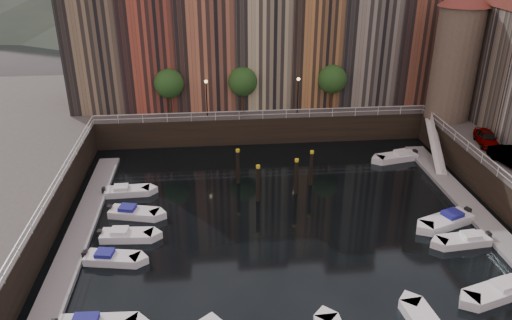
{
  "coord_description": "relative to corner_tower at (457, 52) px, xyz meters",
  "views": [
    {
      "loc": [
        -5.57,
        -34.82,
        21.84
      ],
      "look_at": [
        -1.88,
        4.0,
        3.69
      ],
      "focal_mm": 35.0,
      "sensor_mm": 36.0,
      "label": 1
    }
  ],
  "objects": [
    {
      "name": "ground",
      "position": [
        -20.0,
        -14.5,
        -10.19
      ],
      "size": [
        200.0,
        200.0,
        0.0
      ],
      "primitive_type": "plane",
      "color": "black",
      "rests_on": "ground"
    },
    {
      "name": "quay_far",
      "position": [
        -20.0,
        11.5,
        -8.69
      ],
      "size": [
        80.0,
        20.0,
        3.0
      ],
      "primitive_type": "cube",
      "color": "black",
      "rests_on": "ground"
    },
    {
      "name": "dock_left",
      "position": [
        -36.2,
        -15.5,
        -10.02
      ],
      "size": [
        2.0,
        28.0,
        0.35
      ],
      "primitive_type": "cube",
      "color": "gray",
      "rests_on": "ground"
    },
    {
      "name": "dock_right",
      "position": [
        -3.8,
        -15.5,
        -10.02
      ],
      "size": [
        2.0,
        28.0,
        0.35
      ],
      "primitive_type": "cube",
      "color": "gray",
      "rests_on": "ground"
    },
    {
      "name": "far_terrace",
      "position": [
        -16.69,
        9.0,
        0.76
      ],
      "size": [
        48.7,
        10.3,
        17.5
      ],
      "color": "#7B684E",
      "rests_on": "quay_far"
    },
    {
      "name": "corner_tower",
      "position": [
        0.0,
        0.0,
        0.0
      ],
      "size": [
        5.2,
        5.2,
        13.8
      ],
      "color": "#6B5B4C",
      "rests_on": "quay_right"
    },
    {
      "name": "promenade_trees",
      "position": [
        -21.33,
        3.7,
        -3.61
      ],
      "size": [
        21.2,
        3.2,
        5.2
      ],
      "color": "black",
      "rests_on": "quay_far"
    },
    {
      "name": "street_lamps",
      "position": [
        -21.0,
        2.7,
        -4.3
      ],
      "size": [
        10.36,
        0.36,
        4.18
      ],
      "color": "black",
      "rests_on": "quay_far"
    },
    {
      "name": "railings",
      "position": [
        -20.0,
        -9.62,
        -6.41
      ],
      "size": [
        36.08,
        34.04,
        0.52
      ],
      "color": "white",
      "rests_on": "ground"
    },
    {
      "name": "gangway",
      "position": [
        -2.9,
        -4.5,
        -8.28
      ],
      "size": [
        2.78,
        8.32,
        3.73
      ],
      "color": "white",
      "rests_on": "ground"
    },
    {
      "name": "mooring_pilings",
      "position": [
        -19.97,
        -9.36,
        -8.54
      ],
      "size": [
        7.08,
        3.92,
        3.78
      ],
      "color": "black",
      "rests_on": "ground"
    },
    {
      "name": "boat_left_1",
      "position": [
        -33.17,
        -18.96,
        -9.88
      ],
      "size": [
        4.21,
        2.16,
        0.94
      ],
      "rotation": [
        0.0,
        0.0,
        -0.18
      ],
      "color": "silver",
      "rests_on": "ground"
    },
    {
      "name": "boat_left_2",
      "position": [
        -32.53,
        -16.08,
        -9.87
      ],
      "size": [
        4.26,
        1.8,
        0.97
      ],
      "rotation": [
        0.0,
        0.0,
        -0.07
      ],
      "color": "silver",
      "rests_on": "ground"
    },
    {
      "name": "boat_left_3",
      "position": [
        -32.4,
        -12.71,
        -9.86
      ],
      "size": [
        4.43,
        2.49,
        0.99
      ],
      "rotation": [
        0.0,
        0.0,
        -0.24
      ],
      "color": "silver",
      "rests_on": "ground"
    },
    {
      "name": "boat_left_4",
      "position": [
        -33.49,
        -8.82,
        -9.87
      ],
      "size": [
        4.2,
        1.66,
        0.96
      ],
      "rotation": [
        0.0,
        0.0,
        0.04
      ],
      "color": "silver",
      "rests_on": "ground"
    },
    {
      "name": "boat_right_0",
      "position": [
        -7.47,
        -25.12,
        -9.84
      ],
      "size": [
        4.74,
        2.87,
        1.06
      ],
      "rotation": [
        0.0,
        0.0,
        3.44
      ],
      "color": "silver",
      "rests_on": "ground"
    },
    {
      "name": "boat_right_1",
      "position": [
        -6.77,
        -19.2,
        -9.87
      ],
      "size": [
        4.26,
        1.89,
        0.96
      ],
      "rotation": [
        0.0,
        0.0,
        3.24
      ],
      "color": "silver",
      "rests_on": "ground"
    },
    {
      "name": "boat_right_2",
      "position": [
        -6.88,
        -16.42,
        -9.82
      ],
      "size": [
        4.9,
        3.31,
        1.11
      ],
      "rotation": [
        0.0,
        0.0,
        3.52
      ],
      "color": "silver",
      "rests_on": "ground"
    },
    {
      "name": "boat_right_4",
      "position": [
        -6.54,
        -3.96,
        -9.85
      ],
      "size": [
        4.59,
        2.5,
        1.03
      ],
      "rotation": [
        0.0,
        0.0,
        3.36
      ],
      "color": "silver",
      "rests_on": "ground"
    },
    {
      "name": "car_a",
      "position": [
        0.39,
        -7.78,
        -6.51
      ],
      "size": [
        2.44,
        4.28,
        1.37
      ],
      "primitive_type": "imported",
      "rotation": [
        0.0,
        0.0,
        -0.21
      ],
      "color": "gray",
      "rests_on": "quay_right"
    },
    {
      "name": "car_b",
      "position": [
        0.23,
        -12.48,
        -6.46
      ],
      "size": [
        2.52,
        4.71,
        1.48
      ],
      "primitive_type": "imported",
      "rotation": [
        0.0,
        0.0,
        0.22
      ],
      "color": "gray",
      "rests_on": "quay_right"
    }
  ]
}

